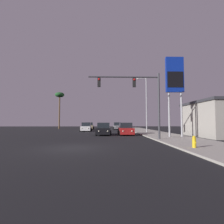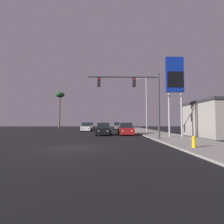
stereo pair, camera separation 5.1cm
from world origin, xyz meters
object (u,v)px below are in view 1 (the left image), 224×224
at_px(gas_station_sign, 175,79).
at_px(fire_hydrant, 194,142).
at_px(car_grey, 117,126).
at_px(street_lamp, 146,102).
at_px(palm_tree_far, 60,97).
at_px(car_white, 86,127).
at_px(traffic_light_mast, 139,92).
at_px(car_tan, 89,126).
at_px(car_red, 126,129).
at_px(car_black, 104,129).

bearing_deg(gas_station_sign, fire_hydrant, -104.06).
relative_size(car_grey, street_lamp, 0.48).
bearing_deg(palm_tree_far, car_grey, -14.58).
bearing_deg(palm_tree_far, fire_hydrant, -62.55).
bearing_deg(gas_station_sign, car_white, 128.38).
distance_m(traffic_light_mast, fire_hydrant, 7.60).
height_order(car_white, street_lamp, street_lamp).
relative_size(fire_hydrant, palm_tree_far, 0.08).
xyz_separation_m(car_tan, gas_station_sign, (11.86, -23.00, 5.86)).
xyz_separation_m(car_red, palm_tree_far, (-15.07, 22.06, 7.60)).
xyz_separation_m(traffic_light_mast, gas_station_sign, (4.51, 2.23, 1.90)).
bearing_deg(car_black, car_white, -69.05).
bearing_deg(car_tan, street_lamp, 126.54).
distance_m(car_grey, fire_hydrant, 31.14).
relative_size(car_black, car_white, 1.00).
relative_size(car_black, street_lamp, 0.48).
height_order(car_tan, car_red, same).
distance_m(car_black, palm_tree_far, 26.28).
height_order(car_black, car_white, same).
bearing_deg(palm_tree_far, gas_station_sign, -53.13).
bearing_deg(street_lamp, gas_station_sign, -82.27).
xyz_separation_m(car_tan, car_grey, (6.73, -0.06, 0.00)).
bearing_deg(traffic_light_mast, car_tan, 106.24).
relative_size(car_tan, car_grey, 1.00).
distance_m(car_black, traffic_light_mast, 8.79).
bearing_deg(car_grey, traffic_light_mast, 90.43).
bearing_deg(street_lamp, fire_hydrant, -92.52).
distance_m(car_tan, car_black, 18.64).
bearing_deg(gas_station_sign, traffic_light_mast, -153.67).
xyz_separation_m(traffic_light_mast, street_lamp, (3.26, 11.46, 0.41)).
distance_m(traffic_light_mast, street_lamp, 11.93).
xyz_separation_m(street_lamp, palm_tree_far, (-18.87, 17.61, 3.25)).
bearing_deg(car_red, car_black, 0.18).
relative_size(car_tan, street_lamp, 0.48).
distance_m(car_black, car_red, 3.03).
distance_m(car_tan, palm_tree_far, 11.87).
xyz_separation_m(street_lamp, gas_station_sign, (1.25, -9.23, 1.50)).
bearing_deg(car_grey, car_black, 79.79).
relative_size(car_black, fire_hydrant, 5.70).
height_order(street_lamp, fire_hydrant, street_lamp).
bearing_deg(gas_station_sign, street_lamp, 97.73).
height_order(car_grey, street_lamp, street_lamp).
distance_m(car_tan, car_white, 8.31).
height_order(car_grey, car_red, same).
bearing_deg(car_white, street_lamp, 150.24).
height_order(car_white, traffic_light_mast, traffic_light_mast).
xyz_separation_m(car_red, street_lamp, (3.81, 4.45, 4.36)).
bearing_deg(car_tan, car_red, 109.39).
xyz_separation_m(car_grey, palm_tree_far, (-14.99, 3.90, 7.60)).
bearing_deg(palm_tree_far, car_tan, -24.91).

